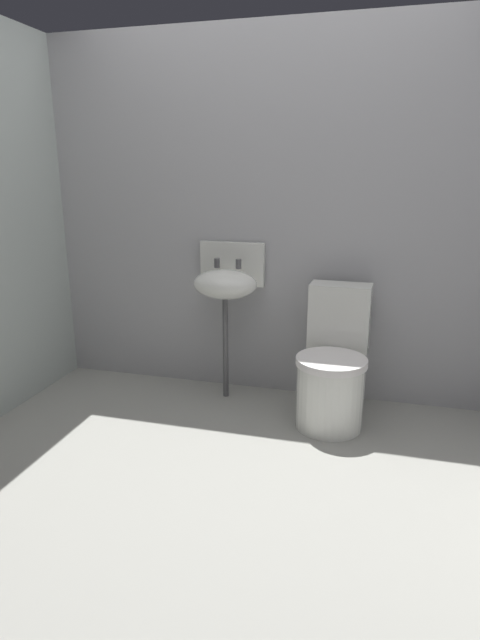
# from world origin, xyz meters

# --- Properties ---
(ground_plane) EXTENTS (3.35, 2.45, 0.08)m
(ground_plane) POSITION_xyz_m (0.00, 0.00, -0.04)
(ground_plane) COLOR gray
(wall_back) EXTENTS (3.35, 0.10, 2.26)m
(wall_back) POSITION_xyz_m (0.00, 1.07, 1.13)
(wall_back) COLOR #A7A6A8
(wall_back) RESTS_ON ground
(toilet_near_wall) EXTENTS (0.41, 0.60, 0.78)m
(toilet_near_wall) POSITION_xyz_m (0.45, 0.67, 0.32)
(toilet_near_wall) COLOR white
(toilet_near_wall) RESTS_ON ground
(sink) EXTENTS (0.42, 0.34, 0.99)m
(sink) POSITION_xyz_m (-0.25, 0.86, 0.75)
(sink) COLOR #535254
(sink) RESTS_ON ground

